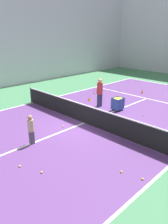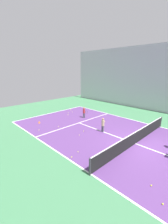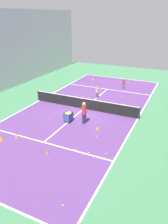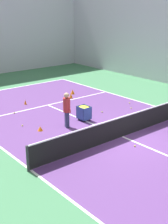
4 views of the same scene
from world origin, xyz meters
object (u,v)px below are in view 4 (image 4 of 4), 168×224
at_px(coach_at_net, 67,108).
at_px(training_cone_1, 71,96).
at_px(tennis_net, 123,126).
at_px(ball_cart, 84,110).

distance_m(coach_at_net, training_cone_1, 5.11).
height_order(tennis_net, training_cone_1, tennis_net).
relative_size(coach_at_net, training_cone_1, 5.10).
bearing_deg(ball_cart, coach_at_net, -170.68).
bearing_deg(tennis_net, coach_at_net, 115.47).
relative_size(ball_cart, training_cone_1, 2.27).
xyz_separation_m(ball_cart, training_cone_1, (1.96, 3.69, -0.38)).
height_order(coach_at_net, ball_cart, coach_at_net).
xyz_separation_m(tennis_net, ball_cart, (0.02, 2.78, 0.03)).
distance_m(tennis_net, ball_cart, 2.78).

